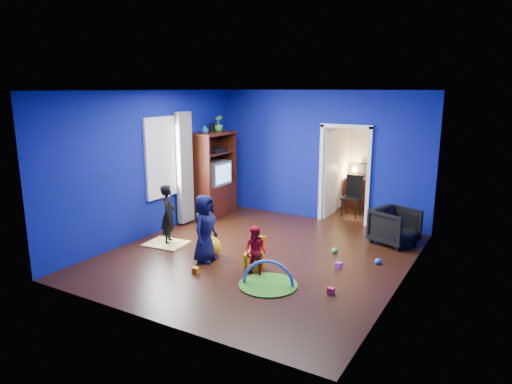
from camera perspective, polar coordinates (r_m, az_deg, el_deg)
The scene contains 33 objects.
floor at distance 8.29m, azimuth 0.33°, elevation -7.88°, with size 5.00×5.50×0.01m, color black.
ceiling at distance 7.75m, azimuth 0.36°, elevation 12.58°, with size 5.00×5.50×0.01m, color white.
wall_back at distance 10.34m, azimuth 7.97°, elevation 4.48°, with size 5.00×0.02×2.90m, color navy.
wall_front at distance 5.74m, azimuth -13.46°, elevation -2.55°, with size 5.00×0.02×2.90m, color navy.
wall_left at distance 9.37m, azimuth -13.06°, elevation 3.40°, with size 0.02×5.50×2.90m, color navy.
wall_right at distance 7.02m, azimuth 18.33°, elevation -0.04°, with size 0.02×5.50×2.90m, color navy.
alcove at distance 10.98m, azimuth 12.58°, elevation 3.73°, with size 1.00×1.75×2.50m, color silver, non-canonical shape.
armchair at distance 9.15m, azimuth 16.94°, elevation -4.15°, with size 0.74×0.76×0.70m, color black.
child_black at distance 8.90m, azimuth -10.90°, elevation -2.76°, with size 0.42×0.28×1.15m, color black.
child_navy at distance 7.88m, azimuth -6.43°, elevation -4.54°, with size 0.58×0.38×1.18m, color #0F173A.
toddler_red at distance 7.29m, azimuth -0.05°, elevation -7.44°, with size 0.40×0.31×0.82m, color red.
vase at distance 10.24m, azimuth -6.40°, elevation 7.82°, with size 0.17×0.17×0.18m, color #0D5D68.
potted_plant at distance 10.65m, azimuth -4.73°, elevation 8.54°, with size 0.20×0.20×0.36m, color green.
tv_armoire at distance 10.62m, azimuth -5.30°, elevation 2.20°, with size 0.58×1.14×1.96m, color #3C170A.
crt_tv at distance 10.59m, azimuth -5.12°, elevation 2.39°, with size 0.46×0.70×0.54m, color silver.
yellow_blanket at distance 8.99m, azimuth -11.16°, elevation -6.35°, with size 0.75×0.60×0.03m, color #F2E07A.
hopper_ball at distance 8.23m, azimuth -5.60°, elevation -6.80°, with size 0.35×0.35×0.35m, color yellow.
kid_chair at distance 7.58m, azimuth -0.28°, elevation -7.92°, with size 0.28×0.28×0.50m, color yellow.
play_mat at distance 7.09m, azimuth 1.52°, elevation -11.52°, with size 0.90×0.90×0.02m, color #4B9D23.
toy_arch at distance 7.09m, azimuth 1.52°, elevation -11.46°, with size 0.80×0.80×0.05m, color #3F8CD8.
window_left at distance 9.60m, azimuth -11.60°, elevation 4.30°, with size 0.03×0.95×1.55m, color white.
curtain at distance 9.99m, azimuth -8.94°, elevation 2.99°, with size 0.14×0.42×2.40m, color slate.
doorway at distance 10.20m, azimuth 11.02°, elevation 1.97°, with size 1.16×0.10×2.10m, color white.
study_desk at distance 11.74m, azimuth 13.32°, elevation -0.08°, with size 0.88×0.44×0.75m, color #3D140A.
desk_monitor at distance 11.75m, azimuth 13.64°, elevation 2.77°, with size 0.40×0.05×0.32m, color black.
desk_lamp at distance 11.77m, azimuth 12.24°, elevation 2.76°, with size 0.14×0.14×0.14m, color #FFD88C.
folding_chair at distance 10.83m, azimuth 11.85°, elevation -0.63°, with size 0.40×0.40×0.92m, color black.
book_shelf at distance 11.60m, azimuth 13.90°, elevation 7.97°, with size 0.88×0.24×0.04m, color white.
toy_0 at distance 6.89m, azimuth 9.35°, elevation -12.10°, with size 0.10×0.08×0.10m, color red.
toy_1 at distance 8.14m, azimuth 14.99°, elevation -8.34°, with size 0.11×0.11×0.11m, color blue.
toy_2 at distance 7.57m, azimuth -7.57°, elevation -9.68°, with size 0.10×0.08×0.10m, color orange.
toy_3 at distance 8.48m, azimuth 9.83°, elevation -7.22°, with size 0.11×0.11×0.11m, color green.
toy_4 at distance 7.83m, azimuth 10.26°, elevation -8.99°, with size 0.10×0.08×0.10m, color #BE47BC.
Camera 1 is at (3.85, -6.73, 2.94)m, focal length 32.00 mm.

